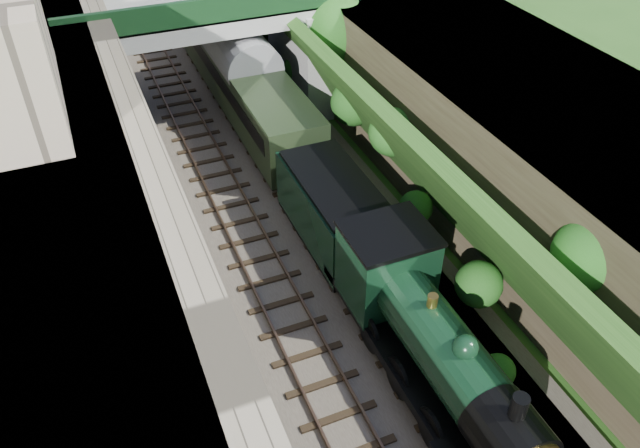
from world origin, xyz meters
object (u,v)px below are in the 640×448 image
at_px(tender, 334,214).
at_px(locomotive, 429,341).
at_px(road_bridge, 231,39).
at_px(tree, 338,31).

bearing_deg(tender, locomotive, -90.00).
bearing_deg(road_bridge, locomotive, -89.28).
bearing_deg(tender, road_bridge, 91.13).
height_order(road_bridge, locomotive, road_bridge).
distance_m(road_bridge, tree, 5.63).
relative_size(road_bridge, locomotive, 1.56).
bearing_deg(tree, road_bridge, 152.46).
bearing_deg(road_bridge, tree, -27.54).
relative_size(road_bridge, tree, 2.42).
xyz_separation_m(road_bridge, tender, (0.26, -12.96, -2.46)).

